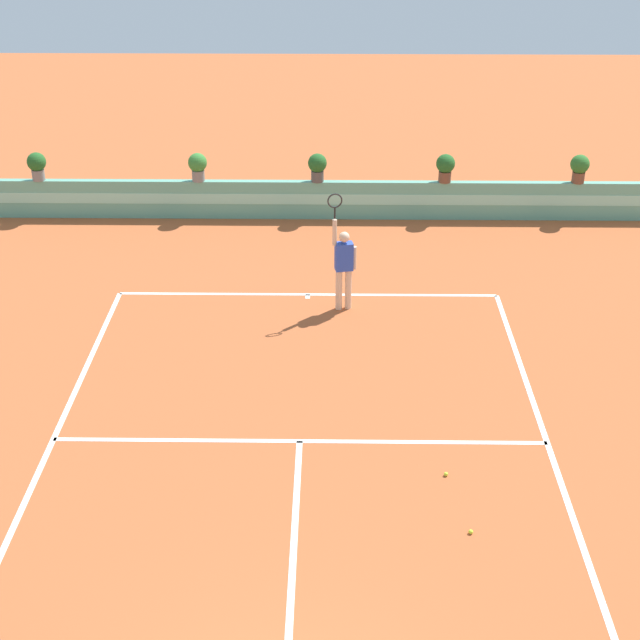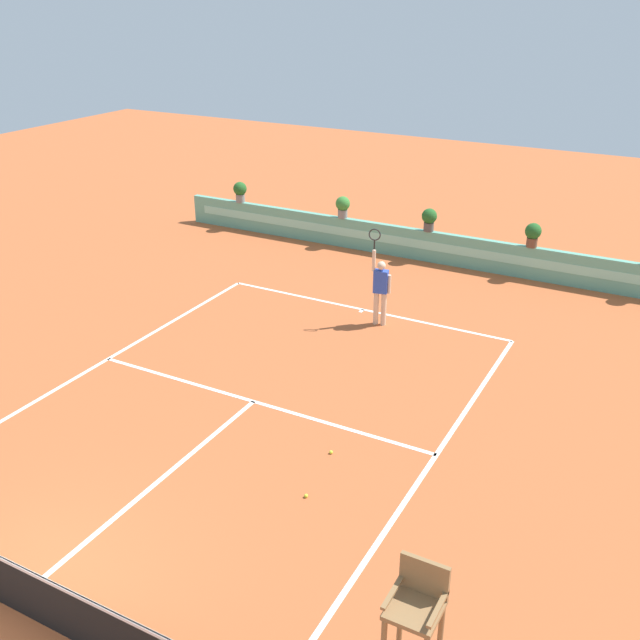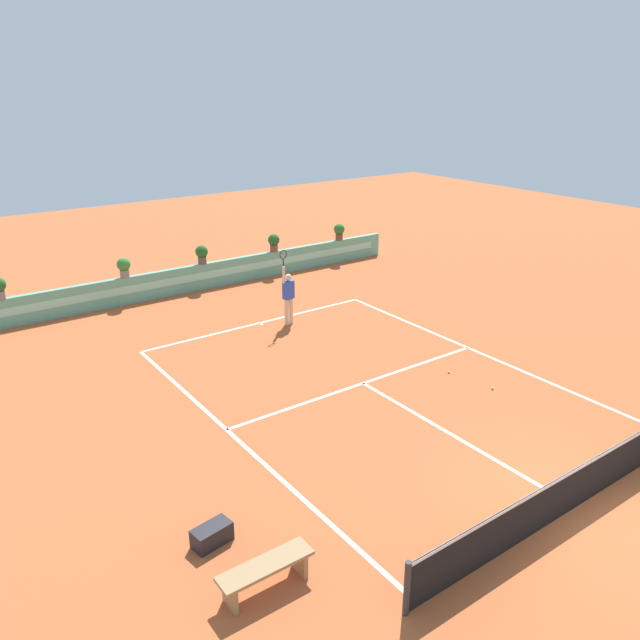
% 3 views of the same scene
% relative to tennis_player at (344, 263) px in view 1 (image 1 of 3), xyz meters
% --- Properties ---
extents(ground_plane, '(60.00, 60.00, 0.00)m').
position_rel_tennis_player_xyz_m(ground_plane, '(-0.76, -5.25, -1.05)').
color(ground_plane, '#B2562D').
extents(court_lines, '(8.32, 11.94, 0.01)m').
position_rel_tennis_player_xyz_m(court_lines, '(-0.76, -4.53, -1.05)').
color(court_lines, white).
rests_on(court_lines, ground).
extents(back_wall_barrier, '(18.00, 0.21, 1.00)m').
position_rel_tennis_player_xyz_m(back_wall_barrier, '(-0.76, 5.14, -0.55)').
color(back_wall_barrier, '#60A88E').
rests_on(back_wall_barrier, ground).
extents(tennis_player, '(0.61, 0.29, 2.58)m').
position_rel_tennis_player_xyz_m(tennis_player, '(0.00, 0.00, 0.00)').
color(tennis_player, beige).
rests_on(tennis_player, ground).
extents(tennis_ball_near_baseline, '(0.07, 0.07, 0.07)m').
position_rel_tennis_player_xyz_m(tennis_ball_near_baseline, '(1.57, -5.75, -1.02)').
color(tennis_ball_near_baseline, '#CCE033').
rests_on(tennis_ball_near_baseline, ground).
extents(tennis_ball_mid_court, '(0.07, 0.07, 0.07)m').
position_rel_tennis_player_xyz_m(tennis_ball_mid_court, '(1.79, -7.11, -1.02)').
color(tennis_ball_mid_court, '#CCE033').
rests_on(tennis_ball_mid_court, ground).
extents(potted_plant_centre, '(0.48, 0.48, 0.72)m').
position_rel_tennis_player_xyz_m(potted_plant_centre, '(-0.62, 5.14, 0.36)').
color(potted_plant_centre, '#514C47').
rests_on(potted_plant_centre, back_wall_barrier).
extents(potted_plant_left, '(0.48, 0.48, 0.72)m').
position_rel_tennis_player_xyz_m(potted_plant_left, '(-3.66, 5.14, 0.36)').
color(potted_plant_left, gray).
rests_on(potted_plant_left, back_wall_barrier).
extents(potted_plant_far_right, '(0.48, 0.48, 0.72)m').
position_rel_tennis_player_xyz_m(potted_plant_far_right, '(6.00, 5.14, 0.36)').
color(potted_plant_far_right, brown).
rests_on(potted_plant_far_right, back_wall_barrier).
extents(potted_plant_far_left, '(0.48, 0.48, 0.72)m').
position_rel_tennis_player_xyz_m(potted_plant_far_left, '(-7.76, 5.14, 0.36)').
color(potted_plant_far_left, gray).
rests_on(potted_plant_far_left, back_wall_barrier).
extents(potted_plant_right, '(0.48, 0.48, 0.72)m').
position_rel_tennis_player_xyz_m(potted_plant_right, '(2.62, 5.14, 0.36)').
color(potted_plant_right, brown).
rests_on(potted_plant_right, back_wall_barrier).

